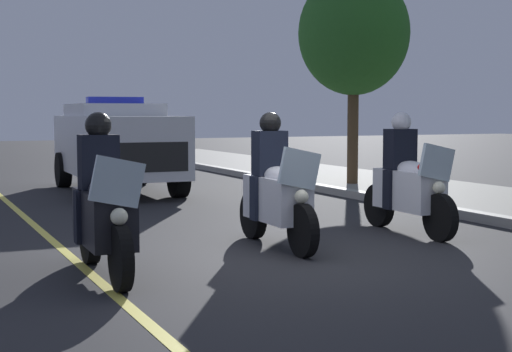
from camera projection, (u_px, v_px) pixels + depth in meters
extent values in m
plane|color=#28282B|center=(288.00, 257.00, 9.05)|extent=(80.00, 80.00, 0.00)
cube|color=#E0D14C|center=(91.00, 274.00, 8.08)|extent=(48.00, 0.12, 0.01)
cylinder|color=black|center=(121.00, 259.00, 7.29)|extent=(0.64, 0.14, 0.64)
cylinder|color=black|center=(90.00, 235.00, 8.66)|extent=(0.64, 0.16, 0.64)
cube|color=black|center=(104.00, 218.00, 7.93)|extent=(1.21, 0.47, 0.56)
ellipsoid|color=black|center=(105.00, 190.00, 7.86)|extent=(0.57, 0.33, 0.24)
cube|color=silver|center=(117.00, 182.00, 7.32)|extent=(0.07, 0.56, 0.53)
sphere|color=#F9F4CC|center=(119.00, 217.00, 7.29)|extent=(0.17, 0.17, 0.17)
sphere|color=red|center=(98.00, 188.00, 7.38)|extent=(0.09, 0.09, 0.09)
sphere|color=#1933F2|center=(130.00, 187.00, 7.51)|extent=(0.09, 0.09, 0.09)
cube|color=black|center=(99.00, 163.00, 8.10)|extent=(0.29, 0.41, 0.60)
cube|color=black|center=(119.00, 215.00, 8.17)|extent=(0.18, 0.14, 0.56)
cube|color=black|center=(82.00, 217.00, 8.01)|extent=(0.18, 0.14, 0.56)
sphere|color=black|center=(98.00, 125.00, 8.04)|extent=(0.28, 0.28, 0.28)
cylinder|color=black|center=(303.00, 231.00, 9.01)|extent=(0.64, 0.14, 0.64)
cylinder|color=black|center=(253.00, 215.00, 10.38)|extent=(0.64, 0.16, 0.64)
cube|color=white|center=(277.00, 199.00, 9.65)|extent=(1.21, 0.47, 0.56)
ellipsoid|color=white|center=(279.00, 176.00, 9.58)|extent=(0.57, 0.33, 0.24)
cube|color=silver|center=(299.00, 169.00, 9.04)|extent=(0.07, 0.56, 0.53)
sphere|color=#F9F4CC|center=(301.00, 197.00, 9.01)|extent=(0.17, 0.17, 0.17)
sphere|color=red|center=(282.00, 174.00, 9.10)|extent=(0.09, 0.09, 0.09)
sphere|color=#1933F2|center=(306.00, 173.00, 9.23)|extent=(0.09, 0.09, 0.09)
cube|color=black|center=(270.00, 154.00, 9.82)|extent=(0.29, 0.41, 0.60)
cube|color=black|center=(285.00, 197.00, 9.89)|extent=(0.18, 0.14, 0.56)
cube|color=black|center=(257.00, 198.00, 9.73)|extent=(0.18, 0.14, 0.56)
sphere|color=black|center=(270.00, 123.00, 9.77)|extent=(0.28, 0.28, 0.28)
cylinder|color=black|center=(440.00, 218.00, 10.11)|extent=(0.64, 0.14, 0.64)
cylinder|color=black|center=(379.00, 205.00, 11.48)|extent=(0.64, 0.16, 0.64)
cube|color=white|center=(409.00, 190.00, 10.75)|extent=(1.21, 0.47, 0.56)
ellipsoid|color=white|center=(411.00, 169.00, 10.68)|extent=(0.57, 0.33, 0.24)
cube|color=silver|center=(437.00, 163.00, 10.14)|extent=(0.07, 0.56, 0.53)
sphere|color=#F9F4CC|center=(439.00, 188.00, 10.11)|extent=(0.17, 0.17, 0.17)
sphere|color=red|center=(421.00, 167.00, 10.20)|extent=(0.09, 0.09, 0.09)
sphere|color=#1933F2|center=(440.00, 167.00, 10.33)|extent=(0.09, 0.09, 0.09)
cube|color=black|center=(400.00, 150.00, 10.92)|extent=(0.29, 0.41, 0.60)
cube|color=black|center=(414.00, 189.00, 10.99)|extent=(0.18, 0.14, 0.56)
cube|color=black|center=(390.00, 190.00, 10.83)|extent=(0.18, 0.14, 0.56)
sphere|color=silver|center=(401.00, 122.00, 10.87)|extent=(0.28, 0.28, 0.28)
cube|color=silver|center=(117.00, 145.00, 16.43)|extent=(4.95, 2.03, 1.24)
cube|color=silver|center=(113.00, 112.00, 16.64)|extent=(2.44, 1.81, 0.36)
cube|color=#2633D8|center=(115.00, 100.00, 16.44)|extent=(0.31, 1.21, 0.14)
cube|color=black|center=(146.00, 157.00, 14.24)|extent=(0.16, 1.62, 0.56)
cylinder|color=black|center=(179.00, 178.00, 15.41)|extent=(0.81, 0.30, 0.80)
cylinder|color=black|center=(89.00, 181.00, 14.70)|extent=(0.81, 0.30, 0.80)
cylinder|color=black|center=(140.00, 167.00, 18.25)|extent=(0.81, 0.30, 0.80)
cylinder|color=black|center=(63.00, 170.00, 17.54)|extent=(0.81, 0.30, 0.80)
cylinder|color=#4C3823|center=(353.00, 131.00, 17.31)|extent=(0.25, 0.25, 2.40)
ellipsoid|color=#286023|center=(354.00, 33.00, 17.12)|extent=(2.50, 2.50, 2.79)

